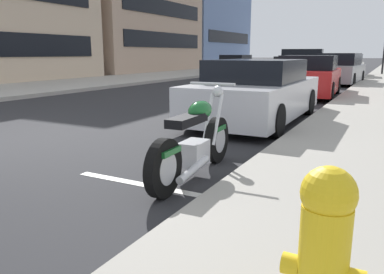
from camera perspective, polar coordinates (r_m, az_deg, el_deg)
The scene contains 12 objects.
sidewalk_far_curb at distance 20.36m, azimuth -12.94°, elevation 8.18°, with size 120.00×5.00×0.14m, color #ADA89E.
parking_stall_stripe at distance 4.33m, azimuth -5.32°, elevation -7.49°, with size 0.12×2.20×0.01m, color silver.
parked_motorcycle at distance 4.57m, azimuth 0.45°, elevation -0.87°, with size 2.10×0.62×1.11m.
parked_car_second_in_row at distance 8.49m, azimuth 9.74°, elevation 6.61°, with size 4.51×1.90×1.35m.
parked_car_behind_motorcycle at distance 13.96m, azimuth 17.05°, elevation 8.56°, with size 4.20×2.11×1.41m.
parked_car_far_down_curb at distance 20.11m, azimuth 21.28°, elevation 9.42°, with size 4.64×2.01×1.49m.
parked_car_at_intersection at distance 25.62m, azimuth 22.28°, elevation 9.73°, with size 4.49×1.96×1.44m.
crossing_truck at distance 41.41m, azimuth 16.20°, elevation 11.30°, with size 2.35×5.61×1.90m.
car_opposite_curb at distance 27.30m, azimuth 6.46°, elevation 10.63°, with size 4.06×1.95×1.37m.
fire_hydrant at distance 1.85m, azimuth 19.14°, elevation -16.46°, with size 0.24×0.36×0.87m.
townhouse_near_left at distance 32.53m, azimuth -11.41°, elevation 19.44°, with size 12.30×9.35×11.13m.
townhouse_far_uphill at distance 43.75m, azimuth -1.31°, elevation 19.71°, with size 12.52×11.19×14.00m.
Camera 1 is at (-3.40, -6.19, 1.48)m, focal length 35.55 mm.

